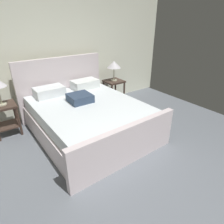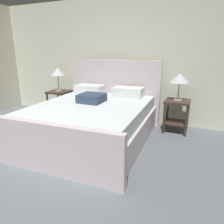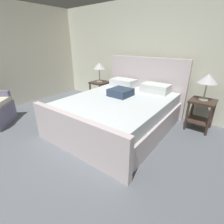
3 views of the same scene
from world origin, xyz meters
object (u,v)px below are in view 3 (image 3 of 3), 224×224
at_px(nightstand_left, 100,89).
at_px(table_lamp_right, 208,79).
at_px(nightstand_right, 201,110).
at_px(table_lamp_left, 99,66).
at_px(bed, 120,110).

bearing_deg(nightstand_left, table_lamp_right, 1.75).
distance_m(nightstand_right, nightstand_left, 2.55).
bearing_deg(table_lamp_left, nightstand_right, 1.75).
height_order(bed, nightstand_right, bed).
bearing_deg(table_lamp_right, table_lamp_left, -178.25).
xyz_separation_m(bed, table_lamp_left, (-1.27, 0.80, 0.66)).
xyz_separation_m(table_lamp_right, table_lamp_left, (-2.55, -0.08, 0.02)).
relative_size(nightstand_left, table_lamp_left, 1.18).
bearing_deg(table_lamp_left, bed, -32.20).
distance_m(bed, table_lamp_right, 1.68).
distance_m(nightstand_right, table_lamp_right, 0.59).
xyz_separation_m(bed, table_lamp_right, (1.28, 0.88, 0.64)).
height_order(nightstand_right, nightstand_left, same).
bearing_deg(bed, table_lamp_left, 147.80).
xyz_separation_m(nightstand_right, table_lamp_left, (-2.55, -0.08, 0.61)).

